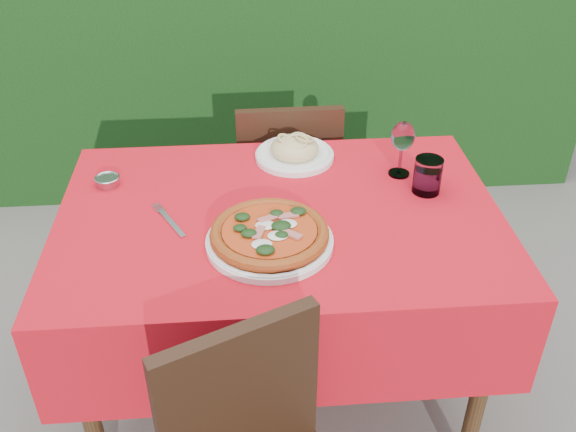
{
  "coord_description": "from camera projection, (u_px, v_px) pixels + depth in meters",
  "views": [
    {
      "loc": [
        -0.1,
        -1.51,
        1.76
      ],
      "look_at": [
        0.02,
        -0.05,
        0.77
      ],
      "focal_mm": 40.0,
      "sensor_mm": 36.0,
      "label": 1
    }
  ],
  "objects": [
    {
      "name": "dining_table",
      "position": [
        280.0,
        255.0,
        1.91
      ],
      "size": [
        1.26,
        0.86,
        0.75
      ],
      "color": "#452C16",
      "rests_on": "ground"
    },
    {
      "name": "pizza_plate",
      "position": [
        270.0,
        236.0,
        1.68
      ],
      "size": [
        0.34,
        0.34,
        0.06
      ],
      "rotation": [
        0.0,
        0.0,
        0.02
      ],
      "color": "white",
      "rests_on": "dining_table"
    },
    {
      "name": "chair_far",
      "position": [
        287.0,
        184.0,
        2.47
      ],
      "size": [
        0.38,
        0.38,
        0.83
      ],
      "rotation": [
        0.0,
        0.0,
        3.16
      ],
      "color": "black",
      "rests_on": "ground"
    },
    {
      "name": "fork",
      "position": [
        172.0,
        223.0,
        1.77
      ],
      "size": [
        0.12,
        0.2,
        0.01
      ],
      "primitive_type": "cube",
      "rotation": [
        0.0,
        0.0,
        0.49
      ],
      "color": "silver",
      "rests_on": "dining_table"
    },
    {
      "name": "pasta_plate",
      "position": [
        295.0,
        151.0,
        2.07
      ],
      "size": [
        0.25,
        0.25,
        0.07
      ],
      "rotation": [
        0.0,
        0.0,
        0.23
      ],
      "color": "white",
      "rests_on": "dining_table"
    },
    {
      "name": "hedge",
      "position": [
        257.0,
        0.0,
        3.01
      ],
      "size": [
        3.2,
        0.55,
        1.78
      ],
      "color": "black",
      "rests_on": "ground"
    },
    {
      "name": "wine_glass",
      "position": [
        403.0,
        138.0,
        1.93
      ],
      "size": [
        0.07,
        0.07,
        0.18
      ],
      "color": "silver",
      "rests_on": "dining_table"
    },
    {
      "name": "water_glass",
      "position": [
        427.0,
        177.0,
        1.89
      ],
      "size": [
        0.08,
        0.08,
        0.11
      ],
      "color": "silver",
      "rests_on": "dining_table"
    },
    {
      "name": "ground",
      "position": [
        281.0,
        390.0,
        2.24
      ],
      "size": [
        60.0,
        60.0,
        0.0
      ],
      "primitive_type": "plane",
      "color": "#645F5A",
      "rests_on": "ground"
    },
    {
      "name": "steel_ramekin",
      "position": [
        108.0,
        181.0,
        1.94
      ],
      "size": [
        0.07,
        0.07,
        0.03
      ],
      "primitive_type": "cylinder",
      "color": "#ADAEB4",
      "rests_on": "dining_table"
    }
  ]
}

